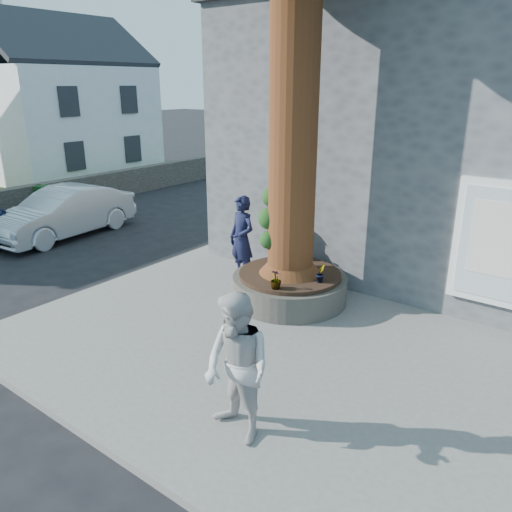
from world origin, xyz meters
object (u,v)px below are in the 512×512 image
Objects in this scene: man at (242,239)px; car_silver at (64,213)px; a_board_sign at (45,200)px; planter at (290,287)px; woman at (237,369)px.

man is 6.54m from car_silver.
a_board_sign is (-2.90, 1.11, -0.22)m from car_silver.
man is 9.49m from a_board_sign.
car_silver reaches higher than planter.
a_board_sign is (-10.90, 1.21, 0.09)m from planter.
planter is 8.01m from car_silver.
car_silver is at bearing 179.30° from planter.
woman is (1.77, -3.84, 0.66)m from planter.
woman is 13.65m from a_board_sign.
man reaches higher than woman.
man is at bearing -3.49° from car_silver.
car_silver is 3.11m from a_board_sign.
a_board_sign is at bearing 171.00° from woman.
man is 1.91× the size of a_board_sign.
a_board_sign is at bearing -173.48° from man.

